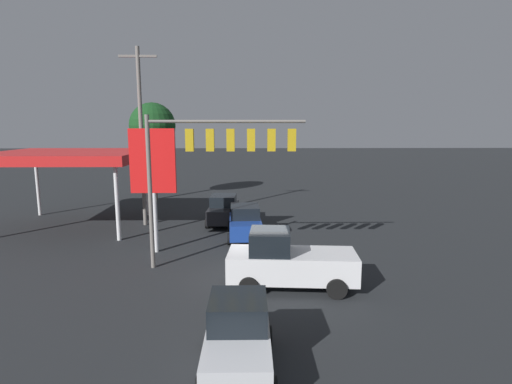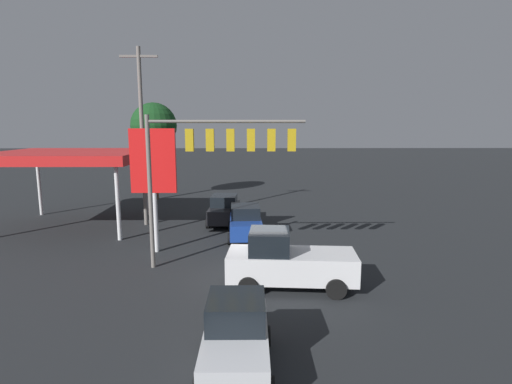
{
  "view_description": "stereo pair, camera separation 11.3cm",
  "coord_description": "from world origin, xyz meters",
  "px_view_note": "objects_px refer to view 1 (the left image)",
  "views": [
    {
      "loc": [
        0.33,
        16.63,
        6.59
      ],
      "look_at": [
        0.0,
        -2.0,
        3.47
      ],
      "focal_mm": 28.0,
      "sensor_mm": 36.0,
      "label": 1
    },
    {
      "loc": [
        0.22,
        16.64,
        6.59
      ],
      "look_at": [
        0.0,
        -2.0,
        3.47
      ],
      "focal_mm": 28.0,
      "sensor_mm": 36.0,
      "label": 2
    }
  ],
  "objects_px": {
    "traffic_signal_assembly": "(218,150)",
    "pickup_parked": "(288,261)",
    "sedan_far": "(245,222)",
    "street_tree": "(153,126)",
    "sedan_waiting": "(224,209)",
    "price_sign": "(153,166)",
    "utility_pole": "(141,134)",
    "hatchback_crossing": "(238,337)"
  },
  "relations": [
    {
      "from": "price_sign",
      "to": "hatchback_crossing",
      "type": "relative_size",
      "value": 1.69
    },
    {
      "from": "traffic_signal_assembly",
      "to": "utility_pole",
      "type": "distance_m",
      "value": 9.9
    },
    {
      "from": "sedan_waiting",
      "to": "utility_pole",
      "type": "bearing_deg",
      "value": -83.6
    },
    {
      "from": "utility_pole",
      "to": "sedan_waiting",
      "type": "distance_m",
      "value": 7.29
    },
    {
      "from": "pickup_parked",
      "to": "street_tree",
      "type": "xyz_separation_m",
      "value": [
        10.02,
        -20.04,
        5.41
      ]
    },
    {
      "from": "sedan_waiting",
      "to": "street_tree",
      "type": "relative_size",
      "value": 0.52
    },
    {
      "from": "traffic_signal_assembly",
      "to": "utility_pole",
      "type": "height_order",
      "value": "utility_pole"
    },
    {
      "from": "sedan_far",
      "to": "street_tree",
      "type": "bearing_deg",
      "value": -149.46
    },
    {
      "from": "traffic_signal_assembly",
      "to": "price_sign",
      "type": "bearing_deg",
      "value": -33.73
    },
    {
      "from": "traffic_signal_assembly",
      "to": "price_sign",
      "type": "height_order",
      "value": "traffic_signal_assembly"
    },
    {
      "from": "traffic_signal_assembly",
      "to": "sedan_waiting",
      "type": "relative_size",
      "value": 1.59
    },
    {
      "from": "price_sign",
      "to": "sedan_far",
      "type": "xyz_separation_m",
      "value": [
        -4.64,
        -2.66,
        -3.59
      ]
    },
    {
      "from": "price_sign",
      "to": "traffic_signal_assembly",
      "type": "bearing_deg",
      "value": 146.27
    },
    {
      "from": "pickup_parked",
      "to": "sedan_waiting",
      "type": "bearing_deg",
      "value": -68.98
    },
    {
      "from": "traffic_signal_assembly",
      "to": "street_tree",
      "type": "xyz_separation_m",
      "value": [
        7.05,
        -17.58,
        1.05
      ]
    },
    {
      "from": "utility_pole",
      "to": "sedan_far",
      "type": "height_order",
      "value": "utility_pole"
    },
    {
      "from": "price_sign",
      "to": "sedan_far",
      "type": "height_order",
      "value": "price_sign"
    },
    {
      "from": "hatchback_crossing",
      "to": "pickup_parked",
      "type": "bearing_deg",
      "value": 161.4
    },
    {
      "from": "sedan_waiting",
      "to": "pickup_parked",
      "type": "height_order",
      "value": "pickup_parked"
    },
    {
      "from": "price_sign",
      "to": "street_tree",
      "type": "distance_m",
      "value": 15.78
    },
    {
      "from": "utility_pole",
      "to": "street_tree",
      "type": "xyz_separation_m",
      "value": [
        1.49,
        -9.41,
        0.5
      ]
    },
    {
      "from": "price_sign",
      "to": "pickup_parked",
      "type": "distance_m",
      "value": 8.75
    },
    {
      "from": "price_sign",
      "to": "pickup_parked",
      "type": "bearing_deg",
      "value": 143.47
    },
    {
      "from": "utility_pole",
      "to": "hatchback_crossing",
      "type": "relative_size",
      "value": 3.01
    },
    {
      "from": "hatchback_crossing",
      "to": "traffic_signal_assembly",
      "type": "bearing_deg",
      "value": -172.12
    },
    {
      "from": "price_sign",
      "to": "pickup_parked",
      "type": "xyz_separation_m",
      "value": [
        -6.47,
        4.79,
        -3.43
      ]
    },
    {
      "from": "pickup_parked",
      "to": "hatchback_crossing",
      "type": "distance_m",
      "value": 5.87
    },
    {
      "from": "price_sign",
      "to": "sedan_waiting",
      "type": "bearing_deg",
      "value": -116.93
    },
    {
      "from": "traffic_signal_assembly",
      "to": "hatchback_crossing",
      "type": "distance_m",
      "value": 9.27
    },
    {
      "from": "price_sign",
      "to": "street_tree",
      "type": "xyz_separation_m",
      "value": [
        3.55,
        -15.24,
        1.98
      ]
    },
    {
      "from": "sedan_far",
      "to": "sedan_waiting",
      "type": "bearing_deg",
      "value": -159.8
    },
    {
      "from": "utility_pole",
      "to": "sedan_waiting",
      "type": "xyz_separation_m",
      "value": [
        -5.22,
        -0.38,
        -5.08
      ]
    },
    {
      "from": "traffic_signal_assembly",
      "to": "pickup_parked",
      "type": "bearing_deg",
      "value": 140.42
    },
    {
      "from": "traffic_signal_assembly",
      "to": "pickup_parked",
      "type": "distance_m",
      "value": 5.82
    },
    {
      "from": "sedan_waiting",
      "to": "traffic_signal_assembly",
      "type": "bearing_deg",
      "value": 4.55
    },
    {
      "from": "hatchback_crossing",
      "to": "sedan_waiting",
      "type": "bearing_deg",
      "value": -174.89
    },
    {
      "from": "sedan_waiting",
      "to": "street_tree",
      "type": "height_order",
      "value": "street_tree"
    },
    {
      "from": "traffic_signal_assembly",
      "to": "sedan_waiting",
      "type": "bearing_deg",
      "value": -87.7
    },
    {
      "from": "sedan_waiting",
      "to": "hatchback_crossing",
      "type": "relative_size",
      "value": 1.17
    },
    {
      "from": "traffic_signal_assembly",
      "to": "street_tree",
      "type": "relative_size",
      "value": 0.83
    },
    {
      "from": "pickup_parked",
      "to": "price_sign",
      "type": "bearing_deg",
      "value": -32.27
    },
    {
      "from": "traffic_signal_assembly",
      "to": "pickup_parked",
      "type": "relative_size",
      "value": 1.34
    }
  ]
}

